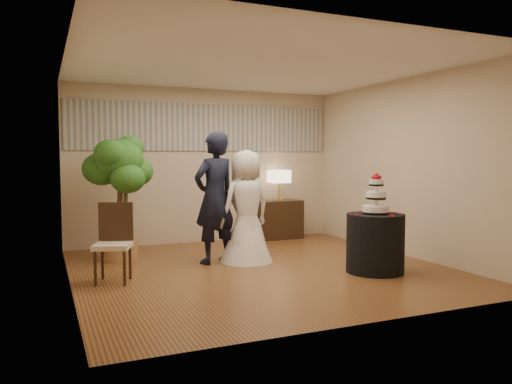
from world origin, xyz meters
name	(u,v)px	position (x,y,z in m)	size (l,w,h in m)	color
floor	(261,269)	(0.00, 0.00, 0.00)	(5.00, 5.00, 0.00)	brown
ceiling	(261,66)	(0.00, 0.00, 2.80)	(5.00, 5.00, 0.00)	white
wall_back	(206,166)	(0.00, 2.50, 1.40)	(5.00, 0.06, 2.80)	#C7B294
wall_front	(371,175)	(0.00, -2.50, 1.40)	(5.00, 0.06, 2.80)	#C7B294
wall_left	(68,171)	(-2.50, 0.00, 1.40)	(0.06, 5.00, 2.80)	#C7B294
wall_right	(405,167)	(2.50, 0.00, 1.40)	(0.06, 5.00, 2.80)	#C7B294
mural_border	(206,128)	(0.00, 2.48, 2.10)	(4.90, 0.02, 0.85)	#9E9A91
groom	(215,198)	(-0.46, 0.63, 0.97)	(0.70, 0.46, 1.93)	black
bride	(246,206)	(0.00, 0.55, 0.83)	(0.82, 0.79, 1.67)	white
cake_table	(375,243)	(1.34, -0.80, 0.40)	(0.78, 0.78, 0.80)	black
wedding_cake	(376,193)	(1.34, -0.80, 1.07)	(0.36, 0.36, 0.55)	white
console	(279,220)	(1.37, 2.23, 0.37)	(0.88, 0.39, 0.73)	black
table_lamp	(279,185)	(1.37, 2.23, 1.02)	(0.35, 0.35, 0.58)	#CCB186
ficus_tree	(119,196)	(-1.71, 1.43, 0.97)	(0.92, 0.92, 1.94)	#2D6620
side_chair	(113,243)	(-2.00, 0.03, 0.49)	(0.45, 0.47, 0.99)	black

